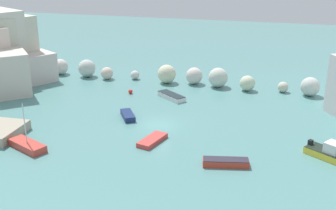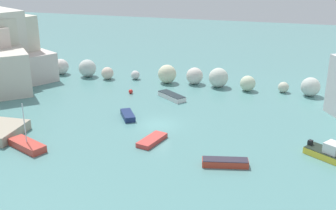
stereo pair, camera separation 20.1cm
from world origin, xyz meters
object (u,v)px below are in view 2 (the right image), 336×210
Objects in this scene: moored_boat_2 at (329,153)px; moored_boat_4 at (172,96)px; moored_boat_0 at (27,145)px; channel_buoy at (131,91)px; moored_boat_1 at (225,163)px; moored_boat_6 at (152,140)px; moored_boat_3 at (128,115)px.

moored_boat_4 is at bearing -179.54° from moored_boat_2.
moored_boat_0 is 1.04× the size of moored_boat_2.
channel_buoy is at bearing -146.70° from moored_boat_4.
moored_boat_6 is (-7.84, 2.88, -0.10)m from moored_boat_1.
moored_boat_4 is at bearing -4.13° from channel_buoy.
moored_boat_6 is at bearing -141.69° from moored_boat_2.
moored_boat_0 is 12.13m from moored_boat_3.
moored_boat_3 is (-21.58, 4.17, -0.24)m from moored_boat_2.
moored_boat_3 reaches higher than channel_buoy.
moored_boat_4 reaches higher than moored_boat_3.
channel_buoy is 23.01m from moored_boat_1.
moored_boat_2 is 22.31m from moored_boat_4.
channel_buoy is 27.63m from moored_boat_2.
channel_buoy is at bearing -76.91° from moored_boat_0.
moored_boat_0 reaches higher than channel_buoy.
moored_boat_4 reaches higher than channel_buoy.
moored_boat_1 is 8.35m from moored_boat_6.
moored_boat_0 is 28.58m from moored_boat_2.
moored_boat_1 reaches higher than moored_boat_6.
moored_boat_3 is at bearing -98.26° from moored_boat_0.
moored_boat_4 is (-9.72, 16.46, -0.01)m from moored_boat_1.
moored_boat_2 is 1.13× the size of moored_boat_6.
moored_boat_4 is (-18.65, 12.25, -0.23)m from moored_boat_2.
moored_boat_1 is 0.95× the size of moored_boat_2.
moored_boat_4 is (2.93, 8.08, 0.01)m from moored_boat_3.
channel_buoy is at bearing -173.55° from moored_boat_2.
moored_boat_6 is at bearing -171.29° from moored_boat_3.
moored_boat_6 is (4.81, -5.51, -0.08)m from moored_boat_3.
moored_boat_4 reaches higher than moored_boat_6.
moored_boat_0 is 20.62m from moored_boat_4.
moored_boat_0 is 1.38× the size of moored_boat_3.
moored_boat_2 is 1.33× the size of moored_boat_3.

